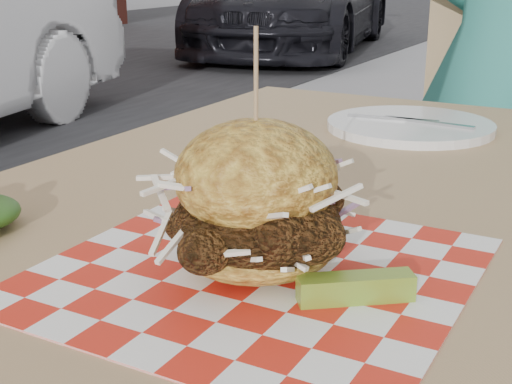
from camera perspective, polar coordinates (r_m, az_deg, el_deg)
diner at (r=1.85m, az=19.40°, el=9.87°), size 0.61×0.43×1.56m
patio_table at (r=0.91m, az=5.53°, el=-4.17°), size 0.80×1.20×0.75m
patio_chair at (r=1.95m, az=18.36°, el=3.44°), size 0.43×0.44×0.95m
paper_liner at (r=0.64m, az=0.00°, el=-6.30°), size 0.36×0.36×0.00m
sandwich at (r=0.62m, az=0.00°, el=-1.22°), size 0.19×0.19×0.21m
pickle_spear at (r=0.59m, az=7.98°, el=-7.60°), size 0.09×0.07×0.02m
place_setting at (r=1.20m, az=12.23°, el=5.22°), size 0.27×0.27×0.02m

